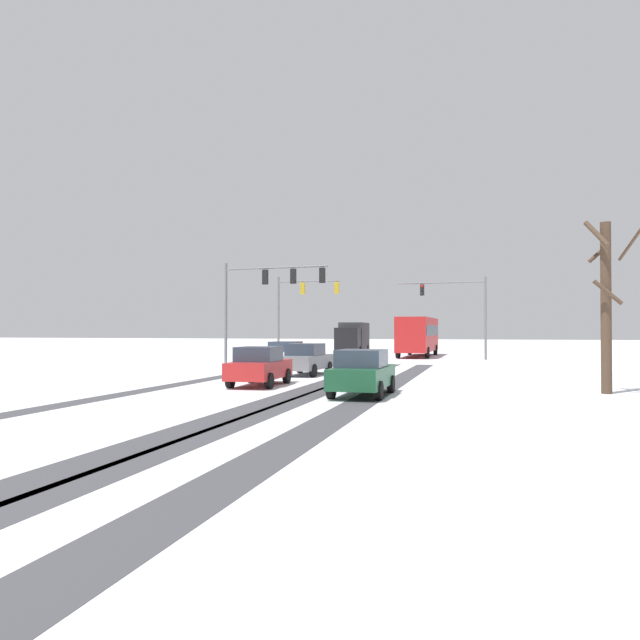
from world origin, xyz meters
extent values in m
cube|color=#424247|center=(1.92, 17.35, 0.00)|extent=(0.88, 38.18, 0.01)
cube|color=#424247|center=(-4.77, 17.35, 0.00)|extent=(0.98, 38.18, 0.01)
cube|color=#424247|center=(3.96, 17.35, 0.00)|extent=(1.09, 38.18, 0.01)
cube|color=#424247|center=(1.12, 17.35, 0.00)|extent=(1.12, 38.18, 0.01)
cube|color=white|center=(9.25, 15.62, 0.06)|extent=(4.00, 38.18, 0.12)
cylinder|color=slate|center=(-7.85, 30.70, 3.25)|extent=(0.18, 0.18, 6.50)
cylinder|color=slate|center=(-4.51, 30.51, 6.10)|extent=(6.69, 0.51, 0.12)
cube|color=black|center=(-5.18, 30.55, 5.55)|extent=(0.33, 0.26, 0.90)
sphere|color=red|center=(-5.17, 30.71, 5.85)|extent=(0.20, 0.20, 0.20)
sphere|color=black|center=(-5.17, 30.71, 5.55)|extent=(0.20, 0.20, 0.20)
sphere|color=black|center=(-5.17, 30.71, 5.25)|extent=(0.20, 0.20, 0.20)
cube|color=black|center=(-3.34, 30.44, 5.55)|extent=(0.33, 0.26, 0.90)
sphere|color=red|center=(-3.33, 30.60, 5.85)|extent=(0.20, 0.20, 0.20)
sphere|color=black|center=(-3.33, 30.60, 5.55)|extent=(0.20, 0.20, 0.20)
sphere|color=black|center=(-3.33, 30.60, 5.25)|extent=(0.20, 0.20, 0.20)
cube|color=black|center=(-1.51, 30.33, 5.55)|extent=(0.33, 0.26, 0.90)
sphere|color=red|center=(-1.50, 30.49, 5.85)|extent=(0.20, 0.20, 0.20)
sphere|color=black|center=(-1.50, 30.49, 5.55)|extent=(0.20, 0.20, 0.20)
sphere|color=black|center=(-1.50, 30.49, 5.25)|extent=(0.20, 0.20, 0.20)
cylinder|color=slate|center=(-7.85, 40.70, 3.25)|extent=(0.18, 0.18, 6.50)
cylinder|color=slate|center=(-5.39, 40.78, 6.10)|extent=(4.93, 0.27, 0.12)
cube|color=#B79319|center=(-5.88, 40.76, 5.55)|extent=(0.33, 0.25, 0.90)
sphere|color=red|center=(-5.89, 40.92, 5.85)|extent=(0.20, 0.20, 0.20)
sphere|color=black|center=(-5.89, 40.92, 5.55)|extent=(0.20, 0.20, 0.20)
sphere|color=black|center=(-5.89, 40.92, 5.25)|extent=(0.20, 0.20, 0.20)
cube|color=#B79319|center=(-3.17, 40.84, 5.55)|extent=(0.33, 0.25, 0.90)
sphere|color=red|center=(-3.18, 41.00, 5.85)|extent=(0.20, 0.20, 0.20)
sphere|color=black|center=(-3.18, 41.00, 5.55)|extent=(0.20, 0.20, 0.20)
sphere|color=black|center=(-3.18, 41.00, 5.25)|extent=(0.20, 0.20, 0.20)
cylinder|color=slate|center=(7.85, 44.70, 3.25)|extent=(0.18, 0.18, 6.50)
cylinder|color=slate|center=(4.34, 44.86, 6.10)|extent=(7.04, 0.42, 0.12)
cube|color=black|center=(2.93, 44.92, 5.55)|extent=(0.33, 0.25, 0.90)
sphere|color=red|center=(2.93, 44.76, 5.85)|extent=(0.20, 0.20, 0.20)
sphere|color=black|center=(2.93, 44.76, 5.55)|extent=(0.20, 0.20, 0.20)
sphere|color=black|center=(2.93, 44.76, 5.25)|extent=(0.20, 0.20, 0.20)
cube|color=silver|center=(-3.82, 30.57, 0.67)|extent=(1.82, 4.15, 0.70)
cube|color=#2D3847|center=(-3.82, 30.42, 1.32)|extent=(1.61, 1.94, 0.60)
cylinder|color=black|center=(-4.59, 31.87, 0.32)|extent=(0.24, 0.65, 0.64)
cylinder|color=black|center=(-2.97, 31.82, 0.32)|extent=(0.24, 0.65, 0.64)
cylinder|color=black|center=(-4.66, 29.33, 0.32)|extent=(0.24, 0.65, 0.64)
cylinder|color=black|center=(-3.05, 29.28, 0.32)|extent=(0.24, 0.65, 0.64)
cube|color=slate|center=(-1.09, 25.61, 0.67)|extent=(1.90, 4.18, 0.70)
cube|color=#2D3847|center=(-1.10, 25.46, 1.32)|extent=(1.65, 1.98, 0.60)
cylinder|color=black|center=(-1.83, 26.92, 0.32)|extent=(0.25, 0.65, 0.64)
cylinder|color=black|center=(-0.22, 26.84, 0.32)|extent=(0.25, 0.65, 0.64)
cylinder|color=black|center=(-1.96, 24.39, 0.32)|extent=(0.25, 0.65, 0.64)
cylinder|color=black|center=(-0.34, 24.30, 0.32)|extent=(0.25, 0.65, 0.64)
cube|color=red|center=(-1.25, 19.36, 0.67)|extent=(1.89, 4.17, 0.70)
cube|color=#2D3847|center=(-1.24, 19.21, 1.32)|extent=(1.65, 1.97, 0.60)
cylinder|color=black|center=(-2.12, 20.59, 0.32)|extent=(0.25, 0.65, 0.64)
cylinder|color=black|center=(-0.50, 20.66, 0.32)|extent=(0.25, 0.65, 0.64)
cylinder|color=black|center=(-2.00, 18.05, 0.32)|extent=(0.25, 0.65, 0.64)
cylinder|color=black|center=(-0.39, 18.13, 0.32)|extent=(0.25, 0.65, 0.64)
cube|color=#194C2D|center=(3.61, 16.71, 0.67)|extent=(1.73, 4.11, 0.70)
cube|color=#2D3847|center=(3.61, 16.56, 1.32)|extent=(1.57, 1.91, 0.60)
cylinder|color=black|center=(2.81, 17.99, 0.32)|extent=(0.22, 0.64, 0.64)
cylinder|color=black|center=(4.43, 17.97, 0.32)|extent=(0.22, 0.64, 0.64)
cylinder|color=black|center=(2.79, 15.44, 0.32)|extent=(0.22, 0.64, 0.64)
cylinder|color=black|center=(4.41, 15.43, 0.32)|extent=(0.22, 0.64, 0.64)
cube|color=#B21E1E|center=(2.15, 49.23, 1.93)|extent=(2.67, 11.04, 2.90)
cube|color=#283342|center=(2.15, 49.23, 2.28)|extent=(2.69, 10.16, 0.90)
cylinder|color=black|center=(3.28, 45.36, 0.48)|extent=(0.31, 0.96, 0.96)
cylinder|color=black|center=(0.91, 45.40, 0.48)|extent=(0.31, 0.96, 0.96)
cylinder|color=black|center=(3.39, 52.51, 0.48)|extent=(0.31, 0.96, 0.96)
cylinder|color=black|center=(1.02, 52.54, 0.48)|extent=(0.31, 0.96, 0.96)
cube|color=black|center=(-4.09, 48.83, 1.47)|extent=(2.20, 2.30, 2.10)
cube|color=#333338|center=(-4.26, 52.53, 1.72)|extent=(2.44, 5.30, 2.60)
cylinder|color=black|center=(-3.10, 49.32, 0.42)|extent=(0.32, 0.85, 0.84)
cylinder|color=black|center=(-5.12, 49.22, 0.42)|extent=(0.32, 0.85, 0.84)
cylinder|color=black|center=(-3.32, 54.01, 0.42)|extent=(0.32, 0.85, 0.84)
cylinder|color=black|center=(-5.34, 53.91, 0.42)|extent=(0.32, 0.85, 0.84)
cylinder|color=#4C3828|center=(12.02, 19.67, 3.12)|extent=(0.37, 0.37, 6.23)
cylinder|color=#4C3828|center=(11.88, 20.05, 5.18)|extent=(0.89, 0.44, 0.79)
cylinder|color=#4C3828|center=(12.87, 19.85, 5.40)|extent=(0.49, 1.76, 0.97)
cylinder|color=#4C3828|center=(11.67, 19.37, 5.78)|extent=(0.84, 0.91, 1.08)
cylinder|color=#4C3828|center=(12.00, 19.22, 3.65)|extent=(1.01, 0.20, 0.94)
camera|label=1|loc=(7.75, -4.18, 2.30)|focal=33.93mm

